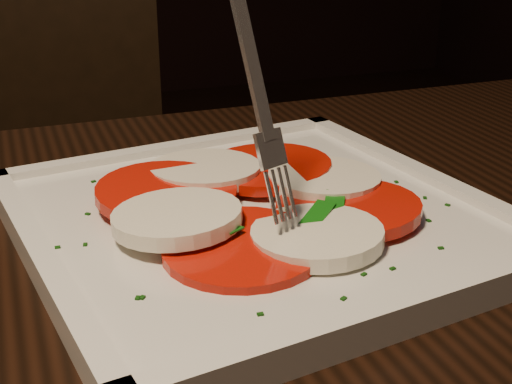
{
  "coord_description": "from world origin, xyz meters",
  "views": [
    {
      "loc": [
        0.07,
        -0.62,
        0.97
      ],
      "look_at": [
        0.22,
        -0.2,
        0.78
      ],
      "focal_mm": 50.0,
      "sensor_mm": 36.0,
      "label": 1
    }
  ],
  "objects": [
    {
      "name": "caprese_salad",
      "position": [
        0.22,
        -0.2,
        0.77
      ],
      "size": [
        0.27,
        0.26,
        0.03
      ],
      "color": "#BF0D04",
      "rests_on": "plate"
    },
    {
      "name": "fork",
      "position": [
        0.21,
        -0.22,
        0.87
      ],
      "size": [
        0.05,
        0.07,
        0.18
      ],
      "primitive_type": null,
      "rotation": [
        0.0,
        0.0,
        0.4
      ],
      "color": "white",
      "rests_on": "caprese_salad"
    },
    {
      "name": "plate",
      "position": [
        0.22,
        -0.2,
        0.76
      ],
      "size": [
        0.35,
        0.35,
        0.01
      ],
      "primitive_type": "cube",
      "rotation": [
        0.0,
        0.0,
        0.16
      ],
      "color": "silver",
      "rests_on": "table"
    },
    {
      "name": "chair",
      "position": [
        0.08,
        0.43,
        0.53
      ],
      "size": [
        0.49,
        0.49,
        0.93
      ],
      "rotation": [
        0.0,
        0.0,
        -0.18
      ],
      "color": "black",
      "rests_on": "ground"
    }
  ]
}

